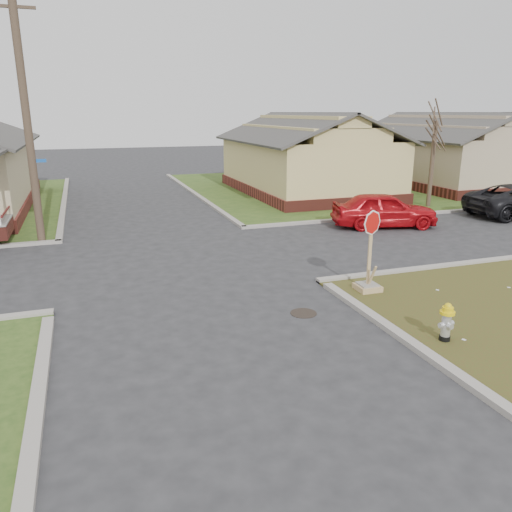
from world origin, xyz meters
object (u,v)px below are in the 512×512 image
object	(u,v)px
fire_hydrant	(447,320)
red_sedan	(384,210)
utility_pole	(26,112)
stop_sign	(368,273)

from	to	relation	value
fire_hydrant	red_sedan	size ratio (longest dim) A/B	0.19
fire_hydrant	red_sedan	world-z (taller)	red_sedan
utility_pole	red_sedan	distance (m)	14.17
utility_pole	stop_sign	world-z (taller)	utility_pole
fire_hydrant	stop_sign	world-z (taller)	stop_sign
utility_pole	red_sedan	xyz separation A→B (m)	(13.48, -1.89, -3.93)
stop_sign	red_sedan	distance (m)	8.26
fire_hydrant	stop_sign	distance (m)	3.22
fire_hydrant	utility_pole	bearing A→B (deg)	120.32
utility_pole	fire_hydrant	xyz separation A→B (m)	(8.56, -11.81, -4.15)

